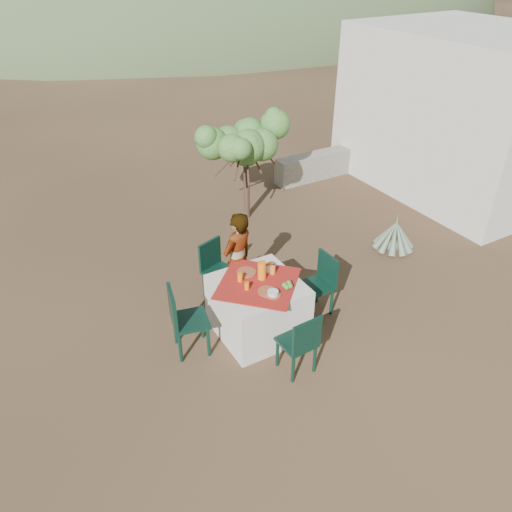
{
  "coord_description": "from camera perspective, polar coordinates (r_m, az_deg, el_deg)",
  "views": [
    {
      "loc": [
        -2.85,
        -4.6,
        4.36
      ],
      "look_at": [
        -0.12,
        0.14,
        0.87
      ],
      "focal_mm": 35.0,
      "sensor_mm": 36.0,
      "label": 1
    }
  ],
  "objects": [
    {
      "name": "agave",
      "position": [
        8.49,
        15.55,
        2.25
      ],
      "size": [
        0.68,
        0.68,
        0.72
      ],
      "rotation": [
        0.0,
        0.0,
        0.13
      ],
      "color": "slate",
      "rests_on": "ground"
    },
    {
      "name": "juice_pitcher",
      "position": [
        6.19,
        0.69,
        -1.65
      ],
      "size": [
        0.11,
        0.11,
        0.24
      ],
      "primitive_type": "cylinder",
      "color": "orange",
      "rests_on": "table"
    },
    {
      "name": "chair_near",
      "position": [
        5.8,
        5.13,
        -9.78
      ],
      "size": [
        0.41,
        0.41,
        0.84
      ],
      "rotation": [
        0.0,
        0.0,
        3.19
      ],
      "color": "black",
      "rests_on": "ground"
    },
    {
      "name": "plate_far",
      "position": [
        6.36,
        -1.07,
        -1.85
      ],
      "size": [
        0.25,
        0.25,
        0.01
      ],
      "primitive_type": "cylinder",
      "color": "brown",
      "rests_on": "table"
    },
    {
      "name": "stone_wall",
      "position": [
        11.06,
        8.44,
        10.52
      ],
      "size": [
        2.6,
        0.35,
        0.55
      ],
      "primitive_type": "cube",
      "color": "gray",
      "rests_on": "ground"
    },
    {
      "name": "glass_near",
      "position": [
        6.05,
        -1.05,
        -3.44
      ],
      "size": [
        0.06,
        0.06,
        0.1
      ],
      "primitive_type": "cylinder",
      "color": "orange",
      "rests_on": "table"
    },
    {
      "name": "shrub_tree",
      "position": [
        8.79,
        -0.99,
        12.41
      ],
      "size": [
        1.44,
        1.41,
        1.69
      ],
      "color": "#493024",
      "rests_on": "ground"
    },
    {
      "name": "hill_near_right",
      "position": [
        43.45,
        -10.94,
        26.31
      ],
      "size": [
        48.0,
        48.0,
        20.0
      ],
      "primitive_type": "ellipsoid",
      "color": "#344828",
      "rests_on": "ground"
    },
    {
      "name": "ground",
      "position": [
        6.95,
        1.43,
        -6.33
      ],
      "size": [
        160.0,
        160.0,
        0.0
      ],
      "primitive_type": "plane",
      "color": "#39281A",
      "rests_on": "ground"
    },
    {
      "name": "chair_far",
      "position": [
        7.01,
        -4.63,
        -1.25
      ],
      "size": [
        0.5,
        0.5,
        0.86
      ],
      "rotation": [
        0.0,
        0.0,
        0.33
      ],
      "color": "black",
      "rests_on": "ground"
    },
    {
      "name": "person",
      "position": [
        6.69,
        -2.1,
        -0.55
      ],
      "size": [
        0.6,
        0.5,
        1.42
      ],
      "primitive_type": "imported",
      "rotation": [
        0.0,
        0.0,
        3.49
      ],
      "color": "#8C6651",
      "rests_on": "ground"
    },
    {
      "name": "napkin_holder",
      "position": [
        6.35,
        1.45,
        -1.55
      ],
      "size": [
        0.07,
        0.04,
        0.09
      ],
      "primitive_type": "cube",
      "rotation": [
        0.0,
        0.0,
        0.03
      ],
      "color": "silver",
      "rests_on": "table"
    },
    {
      "name": "glass_far",
      "position": [
        6.19,
        -1.84,
        -2.44
      ],
      "size": [
        0.07,
        0.07,
        0.11
      ],
      "primitive_type": "cylinder",
      "color": "orange",
      "rests_on": "table"
    },
    {
      "name": "chair_left",
      "position": [
        6.09,
        -8.3,
        -7.04
      ],
      "size": [
        0.51,
        0.51,
        0.93
      ],
      "rotation": [
        0.0,
        0.0,
        1.36
      ],
      "color": "black",
      "rests_on": "ground"
    },
    {
      "name": "guesthouse",
      "position": [
        10.98,
        22.91,
        15.0
      ],
      "size": [
        3.2,
        4.2,
        3.0
      ],
      "primitive_type": "cube",
      "color": "beige",
      "rests_on": "ground"
    },
    {
      "name": "fruit_cluster",
      "position": [
        6.09,
        3.62,
        -3.36
      ],
      "size": [
        0.14,
        0.13,
        0.07
      ],
      "color": "#4B802E",
      "rests_on": "table"
    },
    {
      "name": "table",
      "position": [
        6.41,
        0.22,
        -5.86
      ],
      "size": [
        1.3,
        1.3,
        0.76
      ],
      "color": "white",
      "rests_on": "ground"
    },
    {
      "name": "chair_right",
      "position": [
        6.75,
        7.39,
        -2.89
      ],
      "size": [
        0.41,
        0.41,
        0.86
      ],
      "rotation": [
        0.0,
        0.0,
        4.74
      ],
      "color": "black",
      "rests_on": "ground"
    },
    {
      "name": "bowl_plate",
      "position": [
        5.98,
        1.95,
        -4.45
      ],
      "size": [
        0.19,
        0.19,
        0.01
      ],
      "primitive_type": "cylinder",
      "color": "brown",
      "rests_on": "table"
    },
    {
      "name": "jar_left",
      "position": [
        6.32,
        1.93,
        -1.61
      ],
      "size": [
        0.07,
        0.07,
        0.11
      ],
      "primitive_type": "cylinder",
      "color": "orange",
      "rests_on": "table"
    },
    {
      "name": "white_bowl",
      "position": [
        5.96,
        1.96,
        -4.22
      ],
      "size": [
        0.13,
        0.13,
        0.05
      ],
      "primitive_type": "cylinder",
      "color": "silver",
      "rests_on": "bowl_plate"
    },
    {
      "name": "jar_right",
      "position": [
        6.4,
        1.59,
        -1.17
      ],
      "size": [
        0.06,
        0.06,
        0.1
      ],
      "primitive_type": "cylinder",
      "color": "orange",
      "rests_on": "table"
    },
    {
      "name": "plate_near",
      "position": [
        6.03,
        1.27,
        -4.06
      ],
      "size": [
        0.23,
        0.23,
        0.01
      ],
      "primitive_type": "cylinder",
      "color": "brown",
      "rests_on": "table"
    }
  ]
}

